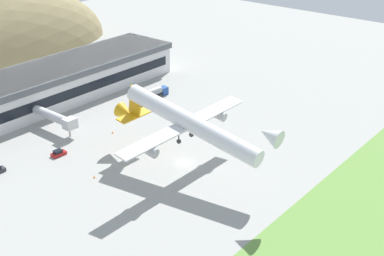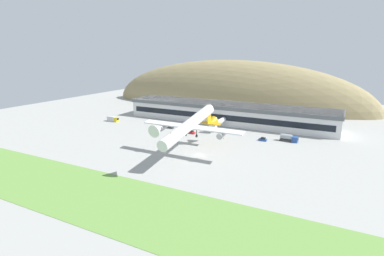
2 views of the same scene
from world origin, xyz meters
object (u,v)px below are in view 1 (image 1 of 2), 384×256
at_px(service_car_0, 144,108).
at_px(box_truck, 157,92).
at_px(traffic_cone_1, 113,132).
at_px(jetway_0, 56,118).
at_px(cargo_airplane, 188,123).
at_px(traffic_cone_0, 94,177).
at_px(terminal_building, 9,96).
at_px(service_car_1, 59,153).

xyz_separation_m(service_car_0, box_truck, (10.69, 4.41, 0.87)).
bearing_deg(traffic_cone_1, service_car_0, 15.54).
bearing_deg(jetway_0, cargo_airplane, -81.73).
bearing_deg(box_truck, traffic_cone_0, -153.24).
xyz_separation_m(traffic_cone_0, traffic_cone_1, (19.43, 14.67, 0.00)).
bearing_deg(terminal_building, traffic_cone_0, -100.56).
relative_size(service_car_0, box_truck, 0.47).
distance_m(terminal_building, traffic_cone_0, 48.14).
bearing_deg(service_car_1, service_car_0, 6.28).
height_order(box_truck, traffic_cone_1, box_truck).
bearing_deg(service_car_1, traffic_cone_1, -3.03).
bearing_deg(traffic_cone_1, jetway_0, 123.78).
xyz_separation_m(jetway_0, traffic_cone_0, (-10.70, -27.73, -3.71)).
height_order(terminal_building, traffic_cone_1, terminal_building).
distance_m(terminal_building, service_car_1, 32.62).
relative_size(service_car_0, service_car_1, 0.97).
height_order(terminal_building, jetway_0, terminal_building).
relative_size(service_car_1, traffic_cone_1, 6.70).
bearing_deg(terminal_building, traffic_cone_1, -71.71).
bearing_deg(cargo_airplane, traffic_cone_0, 138.87).
distance_m(cargo_airplane, service_car_0, 41.24).
bearing_deg(terminal_building, service_car_0, -44.62).
relative_size(jetway_0, traffic_cone_0, 28.75).
relative_size(terminal_building, cargo_airplane, 2.51).
relative_size(terminal_building, traffic_cone_1, 207.61).
bearing_deg(cargo_airplane, box_truck, 51.73).
distance_m(service_car_1, traffic_cone_0, 15.71).
bearing_deg(jetway_0, terminal_building, 95.76).
xyz_separation_m(terminal_building, service_car_0, (27.88, -27.51, -5.53)).
relative_size(jetway_0, cargo_airplane, 0.35).
relative_size(terminal_building, traffic_cone_0, 207.61).
bearing_deg(terminal_building, cargo_airplane, -82.51).
bearing_deg(terminal_building, service_car_1, -102.66).
relative_size(cargo_airplane, service_car_1, 12.36).
height_order(service_car_0, traffic_cone_1, service_car_0).
bearing_deg(service_car_0, service_car_1, -173.72).
distance_m(jetway_0, cargo_airplane, 43.75).
distance_m(terminal_building, jetway_0, 19.46).
bearing_deg(service_car_1, jetway_0, 53.45).
xyz_separation_m(jetway_0, service_car_1, (-8.98, -12.12, -3.35)).
relative_size(terminal_building, service_car_1, 31.00).
xyz_separation_m(service_car_1, traffic_cone_0, (-1.71, -15.61, -0.36)).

